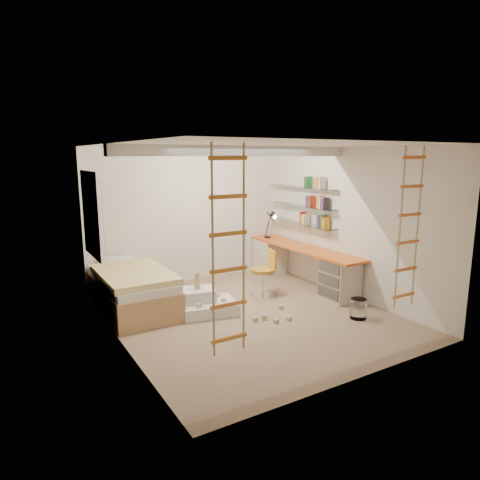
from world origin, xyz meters
TOP-DOWN VIEW (x-y plane):
  - floor at (0.00, 0.00)m, footprint 4.50×4.50m
  - ceiling_beam at (0.00, 0.30)m, footprint 4.00×0.18m
  - window_frame at (-1.97, 1.50)m, footprint 0.06×1.15m
  - window_blind at (-1.93, 1.50)m, footprint 0.02×1.00m
  - rope_ladder_left at (-1.35, -1.75)m, footprint 0.41×0.04m
  - rope_ladder_right at (1.35, -1.75)m, footprint 0.41×0.04m
  - waste_bin at (1.36, -0.95)m, footprint 0.25×0.25m
  - desk at (1.72, 0.86)m, footprint 0.56×2.80m
  - shelves at (1.87, 1.13)m, footprint 0.25×1.80m
  - bed at (-1.48, 1.23)m, footprint 1.02×2.00m
  - task_lamp at (1.67, 1.82)m, footprint 0.14×0.36m
  - swivel_chair at (0.70, 0.64)m, footprint 0.58×0.58m
  - play_platform at (-0.55, 0.46)m, footprint 0.98×0.83m
  - toy_blocks at (-0.19, 0.12)m, footprint 1.38×1.12m
  - books at (1.87, 1.13)m, footprint 0.14×0.70m

SIDE VIEW (x-z plane):
  - floor at x=0.00m, z-range 0.00..0.00m
  - play_platform at x=-0.55m, z-range -0.04..0.34m
  - waste_bin at x=1.36m, z-range 0.00..0.31m
  - toy_blocks at x=-0.19m, z-range -0.09..0.56m
  - swivel_chair at x=0.70m, z-range -0.11..0.72m
  - bed at x=-1.48m, z-range -0.02..0.67m
  - desk at x=1.72m, z-range 0.03..0.78m
  - task_lamp at x=1.67m, z-range 0.85..1.42m
  - shelves at x=1.87m, z-range 1.14..1.86m
  - rope_ladder_left at x=-1.35m, z-range 0.45..2.58m
  - rope_ladder_right at x=1.35m, z-range 0.45..2.58m
  - window_frame at x=-1.97m, z-range 0.88..2.23m
  - window_blind at x=-1.93m, z-range 0.95..2.15m
  - books at x=1.87m, z-range 1.11..2.03m
  - ceiling_beam at x=0.00m, z-range 2.44..2.60m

